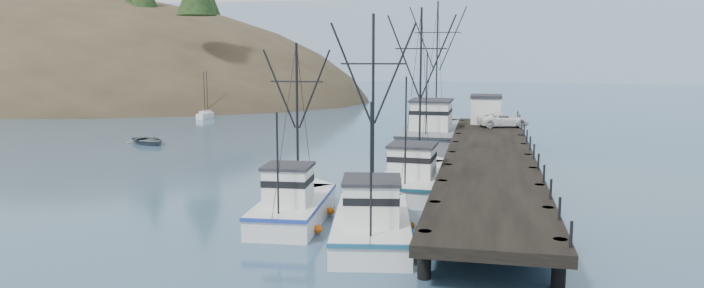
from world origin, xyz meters
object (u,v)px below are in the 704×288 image
trawler_mid (295,205)px  work_vessel (434,133)px  trawler_far (416,177)px  pickup_truck (503,120)px  pier (489,157)px  motorboat (148,144)px  trawler_near (372,221)px  pier_shed (486,109)px

trawler_mid → work_vessel: 28.96m
trawler_far → pickup_truck: size_ratio=2.57×
pier → motorboat: bearing=161.7°
trawler_far → motorboat: trawler_far is taller
pier → motorboat: size_ratio=9.19×
pier → trawler_far: (-4.72, -3.75, -0.87)m
pier → pickup_truck: pickup_truck is taller
trawler_mid → trawler_far: (5.65, 8.87, 0.00)m
work_vessel → pickup_truck: bearing=-2.9°
motorboat → trawler_far: bearing=-82.2°
pier → trawler_far: size_ratio=3.59×
trawler_near → motorboat: 37.25m
motorboat → work_vessel: bearing=-44.1°
pier → trawler_far: 6.09m
trawler_mid → motorboat: size_ratio=2.07×
trawler_far → pickup_truck: bearing=72.7°
work_vessel → motorboat: bearing=-169.5°
trawler_mid → trawler_near: bearing=-26.1°
pier → trawler_mid: trawler_mid is taller
trawler_far → pier_shed: 22.34m
pier → pickup_truck: 15.63m
trawler_near → pier_shed: bearing=80.8°
trawler_near → trawler_mid: bearing=153.9°
trawler_near → pickup_truck: bearing=77.1°
pickup_truck → motorboat: bearing=79.0°
trawler_far → motorboat: size_ratio=2.56×
motorboat → trawler_near: bearing=-98.3°
pier_shed → motorboat: size_ratio=0.67×
trawler_near → work_vessel: (0.45, 30.79, 0.41)m
pier → motorboat: pier is taller
trawler_near → motorboat: (-26.96, 25.70, -0.82)m
work_vessel → trawler_near: bearing=-90.8°
trawler_mid → trawler_far: trawler_far is taller
pier → work_vessel: (-5.22, 15.87, -0.46)m
trawler_far → pickup_truck: trawler_far is taller
motorboat → pier_shed: bearing=-42.0°
trawler_mid → pickup_truck: (11.67, 28.16, 1.85)m
pier_shed → pickup_truck: pier_shed is taller
work_vessel → trawler_far: bearing=-88.5°
pier_shed → pickup_truck: bearing=-56.2°
trawler_far → work_vessel: bearing=91.5°
pier_shed → motorboat: pier_shed is taller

